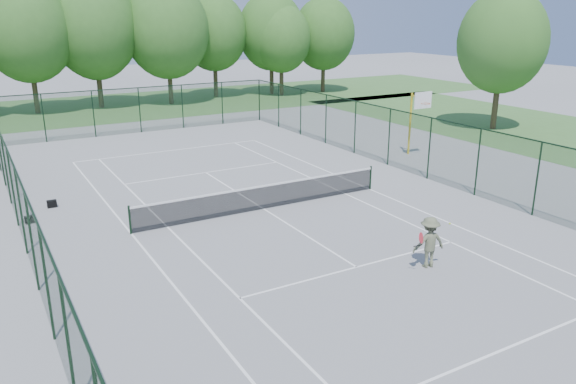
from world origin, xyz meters
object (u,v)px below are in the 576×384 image
Objects in this scene: basketball_goal at (417,111)px; tennis_player at (429,242)px; tennis_net at (264,196)px; sports_bag_a at (30,220)px.

basketball_goal is 14.87m from tennis_player.
tennis_net is 30.90× the size of sports_bag_a.
tennis_net is 9.12m from sports_bag_a.
tennis_net is 7.74m from tennis_player.
tennis_player reaches higher than sports_bag_a.
basketball_goal reaches higher than tennis_player.
sports_bag_a is (-8.57, 3.07, -0.43)m from tennis_net.
tennis_player is (10.58, -10.54, 0.69)m from sports_bag_a.
basketball_goal is (11.56, 3.79, 1.99)m from tennis_net.
sports_bag_a is (-20.14, -0.72, -2.43)m from basketball_goal.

